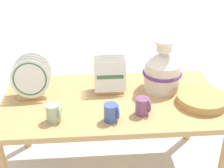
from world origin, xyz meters
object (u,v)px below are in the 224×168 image
dish_rack_round_plates (31,80)px  wicker_charger_stack (202,99)px  mug_plum_glaze (143,106)px  mug_cobalt_glaze (112,112)px  mug_sage_glaze (54,113)px  dish_rack_square_plates (110,77)px  ceramic_vase (162,69)px

dish_rack_round_plates → wicker_charger_stack: size_ratio=0.86×
mug_plum_glaze → dish_rack_round_plates: bearing=158.7°
mug_cobalt_glaze → mug_sage_glaze: bearing=176.3°
dish_rack_square_plates → wicker_charger_stack: bearing=-20.9°
mug_sage_glaze → mug_plum_glaze: bearing=3.6°
dish_rack_round_plates → mug_plum_glaze: size_ratio=2.53×
mug_sage_glaze → mug_cobalt_glaze: same height
mug_sage_glaze → ceramic_vase: bearing=25.6°
mug_sage_glaze → mug_cobalt_glaze: size_ratio=1.00×
mug_cobalt_glaze → dish_rack_round_plates: bearing=147.0°
dish_rack_square_plates → mug_sage_glaze: dish_rack_square_plates is taller
wicker_charger_stack → mug_cobalt_glaze: mug_cobalt_glaze is taller
dish_rack_square_plates → wicker_charger_stack: size_ratio=0.72×
ceramic_vase → dish_rack_square_plates: 0.35m
ceramic_vase → mug_sage_glaze: (-0.68, -0.33, -0.09)m
ceramic_vase → mug_plum_glaze: (-0.17, -0.30, -0.09)m
dish_rack_round_plates → mug_cobalt_glaze: dish_rack_round_plates is taller
wicker_charger_stack → mug_cobalt_glaze: bearing=-166.1°
wicker_charger_stack → mug_sage_glaze: 0.90m
mug_plum_glaze → mug_sage_glaze: same height
wicker_charger_stack → mug_plum_glaze: (-0.38, -0.09, 0.03)m
dish_rack_square_plates → ceramic_vase: bearing=-0.9°
ceramic_vase → mug_sage_glaze: size_ratio=3.34×
dish_rack_square_plates → wicker_charger_stack: dish_rack_square_plates is taller
dish_rack_round_plates → mug_sage_glaze: size_ratio=2.53×
dish_rack_round_plates → mug_cobalt_glaze: (0.48, -0.31, -0.07)m
dish_rack_round_plates → mug_plum_glaze: bearing=-21.3°
dish_rack_square_plates → mug_sage_glaze: 0.48m
ceramic_vase → dish_rack_square_plates: ceramic_vase is taller
mug_plum_glaze → mug_sage_glaze: bearing=-176.4°
dish_rack_square_plates → mug_plum_glaze: size_ratio=2.14×
dish_rack_round_plates → ceramic_vase: bearing=2.3°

